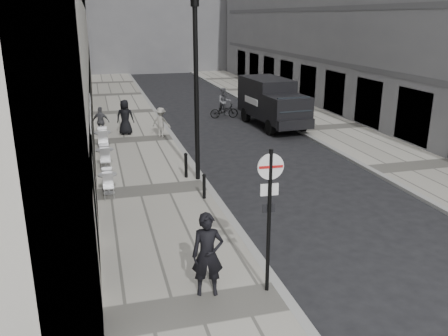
# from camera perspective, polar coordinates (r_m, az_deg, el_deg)

# --- Properties ---
(sidewalk) EXTENTS (4.00, 60.00, 0.12)m
(sidewalk) POSITION_cam_1_polar(r_m,az_deg,el_deg) (24.76, -10.66, 3.28)
(sidewalk) COLOR #A39F93
(sidewalk) RESTS_ON ground
(far_sidewalk) EXTENTS (4.00, 60.00, 0.12)m
(far_sidewalk) POSITION_cam_1_polar(r_m,az_deg,el_deg) (27.81, 12.59, 4.75)
(far_sidewalk) COLOR #A39F93
(far_sidewalk) RESTS_ON ground
(walking_man) EXTENTS (0.79, 0.59, 1.95)m
(walking_man) POSITION_cam_1_polar(r_m,az_deg,el_deg) (10.66, -1.98, -10.38)
(walking_man) COLOR black
(walking_man) RESTS_ON sidewalk
(sign_post) EXTENTS (0.58, 0.10, 3.36)m
(sign_post) POSITION_cam_1_polar(r_m,az_deg,el_deg) (10.33, 5.49, -4.18)
(sign_post) COLOR black
(sign_post) RESTS_ON sidewalk
(lamppost) EXTENTS (0.30, 0.30, 6.71)m
(lamppost) POSITION_cam_1_polar(r_m,az_deg,el_deg) (17.54, -3.37, 10.30)
(lamppost) COLOR black
(lamppost) RESTS_ON sidewalk
(bollard_near) EXTENTS (0.12, 0.12, 0.93)m
(bollard_near) POSITION_cam_1_polar(r_m,az_deg,el_deg) (18.46, -4.60, 0.25)
(bollard_near) COLOR black
(bollard_near) RESTS_ON sidewalk
(bollard_far) EXTENTS (0.11, 0.11, 0.83)m
(bollard_far) POSITION_cam_1_polar(r_m,az_deg,el_deg) (16.31, -2.40, -2.28)
(bollard_far) COLOR black
(bollard_far) RESTS_ON sidewalk
(panel_van) EXTENTS (2.49, 5.88, 2.71)m
(panel_van) POSITION_cam_1_polar(r_m,az_deg,el_deg) (27.67, 5.72, 8.11)
(panel_van) COLOR black
(panel_van) RESTS_ON ground
(cyclist) EXTENTS (1.80, 0.74, 1.90)m
(cyclist) POSITION_cam_1_polar(r_m,az_deg,el_deg) (29.95, 0.01, 7.42)
(cyclist) COLOR black
(cyclist) RESTS_ON ground
(pedestrian_a) EXTENTS (0.98, 0.69, 1.54)m
(pedestrian_a) POSITION_cam_1_polar(r_m,az_deg,el_deg) (25.69, -14.57, 5.44)
(pedestrian_a) COLOR #4F4F53
(pedestrian_a) RESTS_ON sidewalk
(pedestrian_b) EXTENTS (1.14, 1.01, 1.54)m
(pedestrian_b) POSITION_cam_1_polar(r_m,az_deg,el_deg) (24.89, -7.58, 5.47)
(pedestrian_b) COLOR gray
(pedestrian_b) RESTS_ON sidewalk
(pedestrian_c) EXTENTS (1.01, 0.76, 1.86)m
(pedestrian_c) POSITION_cam_1_polar(r_m,az_deg,el_deg) (25.68, -11.81, 6.00)
(pedestrian_c) COLOR black
(pedestrian_c) RESTS_ON sidewalk
(cafe_table_near) EXTENTS (0.74, 1.67, 0.95)m
(cafe_table_near) POSITION_cam_1_polar(r_m,az_deg,el_deg) (20.13, -14.12, 1.30)
(cafe_table_near) COLOR #AFAFB1
(cafe_table_near) RESTS_ON sidewalk
(cafe_table_mid) EXTENTS (0.79, 1.79, 1.02)m
(cafe_table_mid) POSITION_cam_1_polar(r_m,az_deg,el_deg) (22.89, -14.35, 3.34)
(cafe_table_mid) COLOR silver
(cafe_table_mid) RESTS_ON sidewalk
(cafe_table_far) EXTENTS (0.66, 1.50, 0.85)m
(cafe_table_far) POSITION_cam_1_polar(r_m,az_deg,el_deg) (17.22, -13.79, -1.64)
(cafe_table_far) COLOR #BABABC
(cafe_table_far) RESTS_ON sidewalk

